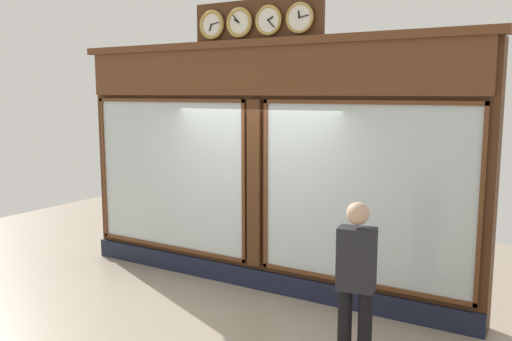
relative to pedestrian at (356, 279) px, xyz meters
name	(u,v)px	position (x,y,z in m)	size (l,w,h in m)	color
shop_facade	(261,165)	(1.98, -1.53, 0.81)	(6.14, 0.42, 3.93)	#4C2B16
pedestrian	(356,279)	(0.00, 0.00, 0.00)	(0.39, 0.27, 1.69)	black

